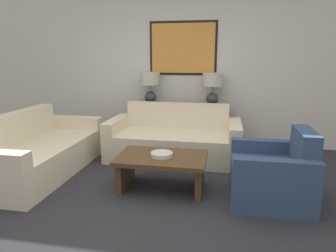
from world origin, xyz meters
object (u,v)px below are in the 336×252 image
at_px(couch_by_side, 38,153).
at_px(armchair_near_back_wall, 273,176).
at_px(couch_by_back_wall, 174,140).
at_px(decorative_bowl, 162,154).
at_px(console_table, 180,126).
at_px(table_lamp_left, 150,84).
at_px(table_lamp_right, 213,85).
at_px(coffee_table, 162,165).

relative_size(couch_by_side, armchair_near_back_wall, 2.35).
bearing_deg(couch_by_back_wall, decorative_bowl, -87.91).
relative_size(couch_by_back_wall, couch_by_side, 1.00).
xyz_separation_m(console_table, table_lamp_left, (-0.54, 0.00, 0.73)).
xyz_separation_m(console_table, couch_by_back_wall, (0.00, -0.66, -0.08)).
xyz_separation_m(table_lamp_left, couch_by_back_wall, (0.54, -0.66, -0.81)).
bearing_deg(couch_by_side, decorative_bowl, -6.38).
xyz_separation_m(table_lamp_left, couch_by_side, (-1.18, -1.62, -0.81)).
bearing_deg(console_table, table_lamp_right, 0.00).
height_order(couch_by_side, decorative_bowl, couch_by_side).
distance_m(table_lamp_right, couch_by_side, 2.90).
bearing_deg(couch_by_side, couch_by_back_wall, 29.19).
height_order(coffee_table, decorative_bowl, decorative_bowl).
bearing_deg(table_lamp_left, couch_by_side, -126.03).
relative_size(table_lamp_left, decorative_bowl, 2.17).
bearing_deg(decorative_bowl, armchair_near_back_wall, -2.63).
height_order(table_lamp_right, couch_by_back_wall, table_lamp_right).
bearing_deg(console_table, couch_by_back_wall, -90.00).
bearing_deg(coffee_table, table_lamp_right, 74.52).
xyz_separation_m(table_lamp_right, coffee_table, (-0.50, -1.81, -0.79)).
bearing_deg(table_lamp_left, coffee_table, -72.13).
relative_size(couch_by_side, decorative_bowl, 7.75).
xyz_separation_m(couch_by_side, decorative_bowl, (1.76, -0.20, 0.16)).
bearing_deg(armchair_near_back_wall, decorative_bowl, 177.37).
bearing_deg(armchair_near_back_wall, couch_by_side, 175.18).
height_order(console_table, table_lamp_left, table_lamp_left).
xyz_separation_m(table_lamp_right, couch_by_side, (-2.26, -1.62, -0.81)).
distance_m(couch_by_back_wall, decorative_bowl, 1.17).
xyz_separation_m(decorative_bowl, armchair_near_back_wall, (1.26, -0.06, -0.15)).
xyz_separation_m(couch_by_side, armchair_near_back_wall, (3.02, -0.25, 0.01)).
xyz_separation_m(table_lamp_right, decorative_bowl, (-0.50, -1.82, -0.66)).
height_order(console_table, couch_by_side, couch_by_side).
bearing_deg(decorative_bowl, table_lamp_right, 74.62).
xyz_separation_m(couch_by_side, coffee_table, (1.76, -0.19, 0.02)).
bearing_deg(table_lamp_left, couch_by_back_wall, -50.56).
bearing_deg(table_lamp_right, couch_by_back_wall, -129.44).
relative_size(console_table, table_lamp_right, 2.93).
xyz_separation_m(couch_by_back_wall, couch_by_side, (-1.72, -0.96, 0.00)).
bearing_deg(couch_by_back_wall, couch_by_side, -150.81).
relative_size(console_table, armchair_near_back_wall, 1.92).
bearing_deg(couch_by_back_wall, table_lamp_right, 50.56).
relative_size(table_lamp_left, table_lamp_right, 1.00).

